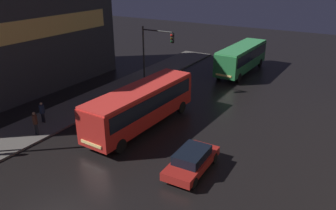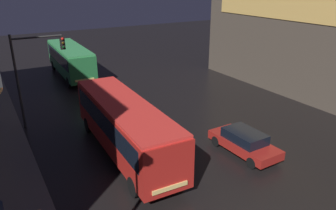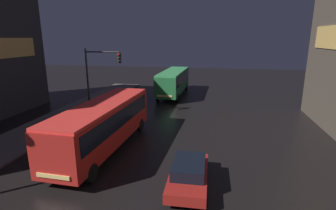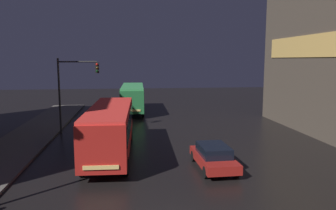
{
  "view_description": "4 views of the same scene",
  "coord_description": "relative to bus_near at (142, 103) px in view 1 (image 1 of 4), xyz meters",
  "views": [
    {
      "loc": [
        11.05,
        -7.98,
        11.18
      ],
      "look_at": [
        0.23,
        10.13,
        2.42
      ],
      "focal_mm": 35.0,
      "sensor_mm": 36.0,
      "label": 1
    },
    {
      "loc": [
        -8.69,
        -5.26,
        9.59
      ],
      "look_at": [
        2.18,
        13.17,
        1.25
      ],
      "focal_mm": 35.0,
      "sensor_mm": 36.0,
      "label": 2
    },
    {
      "loc": [
        4.89,
        -4.71,
        7.27
      ],
      "look_at": [
        1.57,
        12.87,
        2.63
      ],
      "focal_mm": 28.0,
      "sensor_mm": 36.0,
      "label": 3
    },
    {
      "loc": [
        -1.03,
        -10.61,
        6.2
      ],
      "look_at": [
        1.95,
        14.22,
        2.71
      ],
      "focal_mm": 35.0,
      "sensor_mm": 36.0,
      "label": 4
    }
  ],
  "objects": [
    {
      "name": "bus_near",
      "position": [
        0.0,
        0.0,
        0.0
      ],
      "size": [
        2.95,
        10.74,
        3.18
      ],
      "rotation": [
        0.0,
        0.0,
        3.1
      ],
      "color": "#AD1E19",
      "rests_on": "ground"
    },
    {
      "name": "car_taxi",
      "position": [
        5.97,
        -3.38,
        -1.25
      ],
      "size": [
        1.98,
        4.41,
        1.36
      ],
      "rotation": [
        0.0,
        0.0,
        3.17
      ],
      "color": "maroon",
      "rests_on": "ground"
    },
    {
      "name": "pedestrian_far",
      "position": [
        -6.86,
        -3.59,
        -0.82
      ],
      "size": [
        0.42,
        0.42,
        1.66
      ],
      "rotation": [
        0.0,
        0.0,
        1.64
      ],
      "color": "black",
      "rests_on": "sidewalk_left"
    },
    {
      "name": "sidewalk_left",
      "position": [
        -6.74,
        -0.44,
        -1.89
      ],
      "size": [
        4.0,
        48.0,
        0.15
      ],
      "color": "#56514C",
      "rests_on": "ground"
    },
    {
      "name": "bus_far",
      "position": [
        1.65,
        17.66,
        -0.03
      ],
      "size": [
        2.82,
        10.13,
        3.14
      ],
      "rotation": [
        0.0,
        0.0,
        3.11
      ],
      "color": "#236B38",
      "rests_on": "ground"
    },
    {
      "name": "pedestrian_mid",
      "position": [
        -5.6,
        -5.22,
        -0.79
      ],
      "size": [
        0.41,
        0.41,
        1.77
      ],
      "rotation": [
        0.0,
        0.0,
        2.85
      ],
      "color": "black",
      "rests_on": "sidewalk_left"
    },
    {
      "name": "traffic_light_main",
      "position": [
        -3.38,
        6.86,
        2.31
      ],
      "size": [
        3.38,
        0.35,
        6.32
      ],
      "color": "#2D2D2D",
      "rests_on": "ground"
    }
  ]
}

